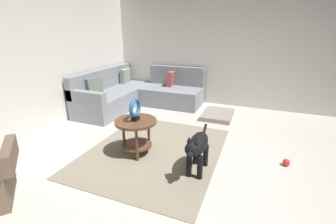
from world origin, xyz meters
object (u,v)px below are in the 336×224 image
object	(u,v)px
dog_bed_mat	(218,115)
dog	(197,147)
torus_sculpture	(135,109)
sectional_couch	(137,94)
dog_toy_ball	(286,162)
side_table	(136,128)

from	to	relation	value
dog_bed_mat	dog	xyz separation A→B (m)	(-2.14, -0.12, 0.33)
dog	dog_bed_mat	bearing A→B (deg)	-86.96
torus_sculpture	dog	bearing A→B (deg)	-98.92
sectional_couch	torus_sculpture	xyz separation A→B (m)	(-2.00, -1.10, 0.42)
dog_bed_mat	dog_toy_ball	bearing A→B (deg)	-141.41
sectional_couch	torus_sculpture	bearing A→B (deg)	-151.20
side_table	dog_toy_ball	xyz separation A→B (m)	(0.47, -2.05, -0.37)
torus_sculpture	dog_bed_mat	distance (m)	2.26
sectional_couch	torus_sculpture	distance (m)	2.33
side_table	dog_bed_mat	world-z (taller)	side_table
dog_toy_ball	sectional_couch	bearing A→B (deg)	64.01
side_table	dog	world-z (taller)	dog
sectional_couch	dog	xyz separation A→B (m)	(-2.15, -2.06, 0.09)
side_table	torus_sculpture	size ratio (longest dim) A/B	1.84
sectional_couch	torus_sculpture	size ratio (longest dim) A/B	6.90
torus_sculpture	dog_toy_ball	world-z (taller)	torus_sculpture
dog_toy_ball	dog	bearing A→B (deg)	119.40
side_table	dog_toy_ball	distance (m)	2.13
side_table	torus_sculpture	bearing A→B (deg)	-88.21
torus_sculpture	dog_toy_ball	size ratio (longest dim) A/B	3.36
sectional_couch	dog	size ratio (longest dim) A/B	2.66
side_table	dog_bed_mat	size ratio (longest dim) A/B	0.75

